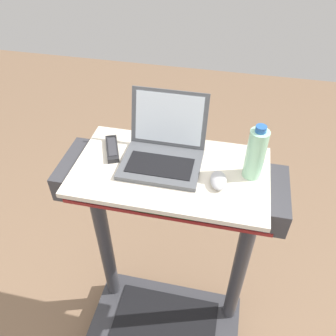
{
  "coord_description": "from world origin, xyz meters",
  "views": [
    {
      "loc": [
        0.2,
        -0.26,
        2.06
      ],
      "look_at": [
        0.0,
        0.65,
        1.23
      ],
      "focal_mm": 36.86,
      "sensor_mm": 36.0,
      "label": 1
    }
  ],
  "objects_px": {
    "laptop": "(164,149)",
    "tv_remote": "(112,149)",
    "water_bottle": "(256,154)",
    "computer_mouse": "(218,180)"
  },
  "relations": [
    {
      "from": "laptop",
      "to": "tv_remote",
      "type": "relative_size",
      "value": 1.84
    },
    {
      "from": "laptop",
      "to": "tv_remote",
      "type": "height_order",
      "value": "laptop"
    },
    {
      "from": "water_bottle",
      "to": "laptop",
      "type": "bearing_deg",
      "value": 176.17
    },
    {
      "from": "laptop",
      "to": "tv_remote",
      "type": "distance_m",
      "value": 0.22
    },
    {
      "from": "computer_mouse",
      "to": "tv_remote",
      "type": "height_order",
      "value": "computer_mouse"
    },
    {
      "from": "laptop",
      "to": "computer_mouse",
      "type": "height_order",
      "value": "laptop"
    },
    {
      "from": "water_bottle",
      "to": "tv_remote",
      "type": "height_order",
      "value": "water_bottle"
    },
    {
      "from": "laptop",
      "to": "water_bottle",
      "type": "relative_size",
      "value": 1.37
    },
    {
      "from": "laptop",
      "to": "tv_remote",
      "type": "bearing_deg",
      "value": 176.45
    },
    {
      "from": "water_bottle",
      "to": "tv_remote",
      "type": "distance_m",
      "value": 0.57
    }
  ]
}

